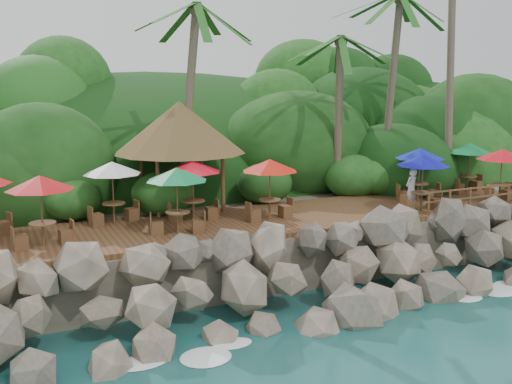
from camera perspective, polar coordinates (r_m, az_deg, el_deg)
name	(u,v)px	position (r m, az deg, el deg)	size (l,w,h in m)	color
ground	(333,329)	(19.71, 7.39, -12.86)	(140.00, 140.00, 0.00)	#19514F
land_base	(182,202)	(33.43, -7.08, -0.95)	(32.00, 25.20, 2.10)	gray
jungle_hill	(149,196)	(40.72, -10.19, -0.39)	(44.80, 28.00, 15.40)	#143811
seawall	(304,276)	(20.90, 4.57, -8.00)	(29.00, 4.00, 2.30)	gray
terrace	(256,221)	(24.03, 0.00, -2.81)	(26.00, 5.00, 0.20)	brown
jungle_foliage	(188,224)	(32.73, -6.51, -3.09)	(44.00, 16.00, 12.00)	#143811
foam_line	(329,325)	(19.94, 6.93, -12.47)	(25.20, 0.80, 0.06)	white
palapa	(180,127)	(25.80, -7.28, 6.15)	(5.64, 5.64, 4.60)	brown
dining_clusters	(253,170)	(23.38, -0.28, 2.08)	(25.84, 5.44, 2.42)	brown
railing	(489,194)	(27.72, 21.35, -0.22)	(7.20, 0.10, 1.00)	brown
waiter	(411,189)	(26.38, 14.57, 0.27)	(0.65, 0.42, 1.77)	white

